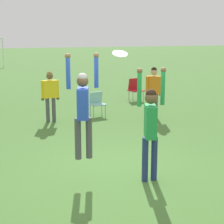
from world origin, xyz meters
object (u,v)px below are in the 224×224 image
person_spectator_near (50,92)px  person_spectator_far (154,88)px  person_jumping (83,104)px  person_defending (150,122)px  frisbee (120,54)px  camping_chair_2 (97,102)px  camping_chair_1 (135,88)px

person_spectator_near → person_spectator_far: person_spectator_far is taller
person_jumping → person_defending: size_ratio=0.91×
person_jumping → frisbee: (0.60, -0.34, 0.93)m
person_spectator_near → person_jumping: bearing=-96.7°
person_defending → person_spectator_far: person_defending is taller
person_defending → camping_chair_2: person_defending is taller
person_jumping → person_defending: bearing=-90.0°
frisbee → camping_chair_2: 6.24m
person_spectator_far → person_defending: bearing=-83.5°
camping_chair_2 → person_spectator_near: bearing=-1.4°
frisbee → person_spectator_near: 5.60m
person_defending → person_spectator_near: 5.50m
frisbee → person_defending: bearing=-1.2°
person_defending → frisbee: bearing=-75.0°
frisbee → camping_chair_2: size_ratio=0.33×
person_spectator_far → person_jumping: bearing=-96.2°
camping_chair_1 → camping_chair_2: 3.25m
person_spectator_near → camping_chair_2: bearing=9.5°
person_defending → frisbee: frisbee is taller
person_defending → person_spectator_near: bearing=-152.7°
person_spectator_near → person_defending: bearing=-83.9°
person_defending → camping_chair_1: person_defending is taller
frisbee → person_spectator_far: size_ratio=0.16×
person_jumping → camping_chair_2: 5.84m
person_defending → person_spectator_far: 5.34m
camping_chair_2 → camping_chair_1: bearing=-150.9°
person_jumping → person_spectator_near: 5.07m
person_defending → person_jumping: bearing=-90.0°
camping_chair_1 → camping_chair_2: (-2.30, -2.29, -0.05)m
person_jumping → person_defending: (1.21, -0.35, -0.34)m
camping_chair_2 → person_spectator_near: (-1.64, -0.42, 0.48)m
frisbee → person_spectator_far: 5.79m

